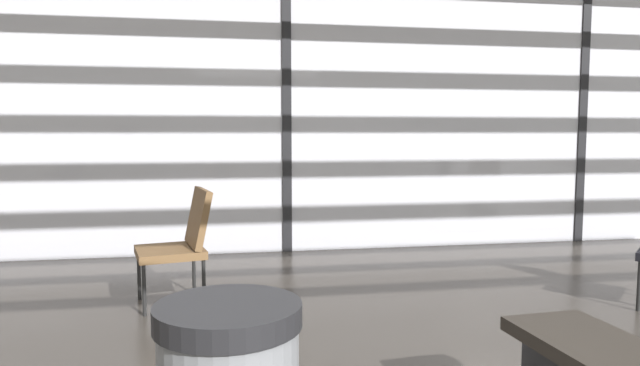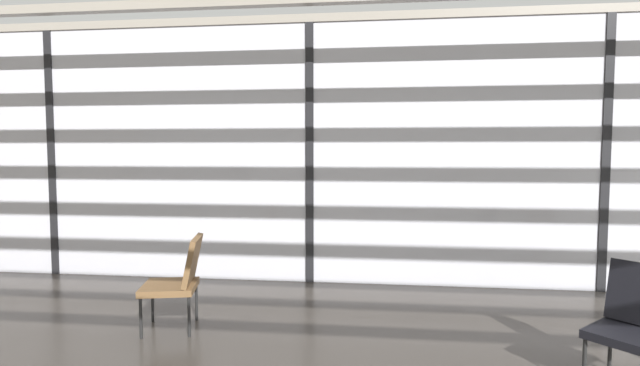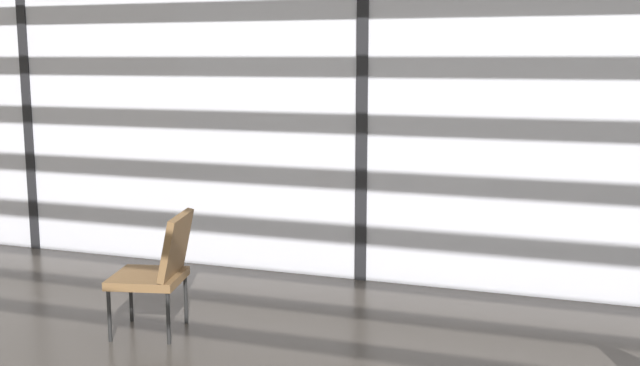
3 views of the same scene
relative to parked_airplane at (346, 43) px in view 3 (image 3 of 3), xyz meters
name	(u,v)px [view 3 (image 3 of 3)]	position (x,y,z in m)	size (l,w,h in m)	color
glass_curtain_wall	(364,96)	(1.77, -5.23, -0.55)	(14.00, 0.08, 3.26)	silver
window_mullion_0	(29,90)	(-1.73, -5.23, -0.55)	(0.10, 0.12, 3.26)	black
window_mullion_1	(364,96)	(1.77, -5.23, -0.55)	(0.10, 0.12, 3.26)	black
parked_airplane	(346,43)	(0.00, 0.00, 0.00)	(10.88, 4.35, 4.35)	silver
lounge_chair_0	(159,266)	(0.77, -7.00, -1.68)	(0.62, 0.58, 0.87)	brown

